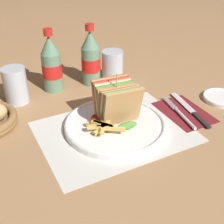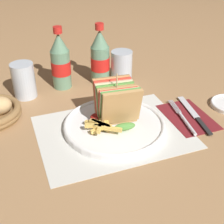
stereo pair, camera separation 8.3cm
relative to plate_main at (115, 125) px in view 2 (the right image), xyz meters
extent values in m
plane|color=#9E754C|center=(0.01, -0.01, -0.01)|extent=(4.00, 4.00, 0.00)
cube|color=silver|center=(-0.01, -0.01, -0.01)|extent=(0.39, 0.29, 0.00)
cylinder|color=white|center=(0.00, 0.00, 0.00)|extent=(0.27, 0.27, 0.01)
torus|color=white|center=(0.00, 0.00, 0.00)|extent=(0.27, 0.27, 0.01)
cube|color=tan|center=(0.01, -0.02, 0.06)|extent=(0.10, 0.04, 0.10)
cube|color=#518E3D|center=(0.01, -0.01, 0.06)|extent=(0.10, 0.04, 0.10)
cube|color=beige|center=(0.02, 0.00, 0.06)|extent=(0.10, 0.04, 0.10)
cube|color=red|center=(0.02, 0.01, 0.06)|extent=(0.10, 0.04, 0.10)
cube|color=tan|center=(0.02, 0.02, 0.05)|extent=(0.10, 0.04, 0.10)
ellipsoid|color=#518E3D|center=(0.01, -0.04, 0.02)|extent=(0.06, 0.03, 0.02)
cube|color=tan|center=(0.01, 0.01, 0.05)|extent=(0.10, 0.04, 0.10)
cube|color=#518E3D|center=(0.01, 0.02, 0.06)|extent=(0.10, 0.04, 0.10)
cube|color=beige|center=(0.01, 0.03, 0.06)|extent=(0.10, 0.04, 0.10)
cube|color=red|center=(0.01, 0.04, 0.06)|extent=(0.10, 0.04, 0.10)
cube|color=tan|center=(0.02, 0.05, 0.06)|extent=(0.10, 0.04, 0.10)
ellipsoid|color=#518E3D|center=(0.01, 0.01, 0.02)|extent=(0.06, 0.03, 0.02)
cylinder|color=tan|center=(0.01, 0.02, 0.08)|extent=(0.00, 0.00, 0.13)
cube|color=#E0B756|center=(-0.04, 0.00, 0.01)|extent=(0.05, 0.02, 0.01)
cube|color=#E0B756|center=(-0.05, -0.01, 0.01)|extent=(0.05, 0.06, 0.01)
cube|color=#E0B756|center=(-0.05, -0.02, 0.01)|extent=(0.06, 0.02, 0.01)
cube|color=#E0B756|center=(-0.04, -0.01, 0.02)|extent=(0.04, 0.05, 0.01)
cube|color=#E0B756|center=(-0.05, -0.02, 0.02)|extent=(0.04, 0.07, 0.01)
cube|color=#E0B756|center=(-0.05, -0.02, 0.02)|extent=(0.06, 0.03, 0.01)
cube|color=#E0B756|center=(-0.05, -0.01, 0.02)|extent=(0.04, 0.05, 0.01)
cube|color=#E0B756|center=(-0.03, -0.04, 0.02)|extent=(0.06, 0.05, 0.01)
cube|color=#E0B756|center=(-0.03, -0.01, 0.02)|extent=(0.04, 0.04, 0.01)
cube|color=#E0B756|center=(-0.04, -0.01, 0.02)|extent=(0.04, 0.05, 0.01)
ellipsoid|color=maroon|center=(-0.04, 0.03, 0.02)|extent=(0.04, 0.04, 0.01)
cube|color=maroon|center=(0.21, -0.02, -0.01)|extent=(0.12, 0.17, 0.00)
cylinder|color=silver|center=(0.19, -0.06, 0.00)|extent=(0.02, 0.11, 0.01)
cylinder|color=silver|center=(0.20, 0.03, 0.00)|extent=(0.01, 0.07, 0.00)
cylinder|color=silver|center=(0.20, 0.03, 0.00)|extent=(0.01, 0.07, 0.00)
cylinder|color=silver|center=(0.20, 0.03, 0.00)|extent=(0.01, 0.07, 0.00)
cylinder|color=silver|center=(0.21, 0.03, 0.00)|extent=(0.01, 0.07, 0.00)
cube|color=black|center=(0.22, -0.08, 0.00)|extent=(0.02, 0.08, 0.00)
cube|color=silver|center=(0.24, 0.02, 0.00)|extent=(0.04, 0.12, 0.00)
cylinder|color=slate|center=(-0.08, 0.29, 0.05)|extent=(0.06, 0.06, 0.13)
cylinder|color=red|center=(-0.08, 0.29, 0.06)|extent=(0.06, 0.06, 0.04)
cone|color=slate|center=(-0.08, 0.29, 0.14)|extent=(0.06, 0.06, 0.06)
cylinder|color=red|center=(-0.08, 0.29, 0.18)|extent=(0.03, 0.03, 0.02)
cylinder|color=slate|center=(0.05, 0.28, 0.05)|extent=(0.06, 0.06, 0.13)
cylinder|color=red|center=(0.05, 0.28, 0.06)|extent=(0.06, 0.06, 0.04)
cone|color=slate|center=(0.05, 0.28, 0.14)|extent=(0.06, 0.06, 0.06)
cylinder|color=red|center=(0.05, 0.28, 0.18)|extent=(0.03, 0.03, 0.02)
cylinder|color=silver|center=(0.12, 0.25, 0.04)|extent=(0.07, 0.07, 0.11)
cylinder|color=silver|center=(-0.20, 0.26, 0.04)|extent=(0.07, 0.07, 0.11)
cylinder|color=black|center=(-0.20, 0.26, 0.02)|extent=(0.06, 0.06, 0.07)
ellipsoid|color=tan|center=(-0.28, 0.17, 0.03)|extent=(0.07, 0.06, 0.05)
camera|label=1|loc=(-0.32, -0.61, 0.47)|focal=50.00mm
camera|label=2|loc=(-0.25, -0.64, 0.47)|focal=50.00mm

